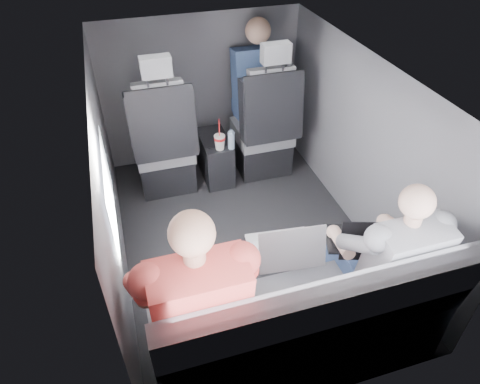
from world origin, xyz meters
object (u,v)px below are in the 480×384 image
object	(u,v)px
passenger_front_right	(257,83)
passenger_rear_right	(383,258)
soda_cup	(220,141)
laptop_black	(360,240)
rear_bench	(302,328)
laptop_silver	(284,247)
front_seat_right	(264,133)
water_bottle	(231,140)
passenger_rear_left	(195,300)
center_console	(215,157)
front_seat_left	(164,149)
laptop_white	(178,279)

from	to	relation	value
passenger_front_right	passenger_rear_right	bearing A→B (deg)	-89.05
soda_cup	laptop_black	distance (m)	1.59
passenger_front_right	rear_bench	bearing A→B (deg)	-101.99
laptop_silver	laptop_black	size ratio (longest dim) A/B	0.98
front_seat_right	water_bottle	distance (m)	0.39
soda_cup	passenger_rear_left	world-z (taller)	passenger_rear_left
passenger_front_right	water_bottle	bearing A→B (deg)	-131.21
center_console	rear_bench	distance (m)	1.94
front_seat_left	passenger_front_right	bearing A→B (deg)	15.85
center_console	laptop_black	bearing A→B (deg)	-75.67
front_seat_right	laptop_white	size ratio (longest dim) A/B	3.93
front_seat_left	laptop_silver	xyz separation A→B (m)	(0.45, -1.59, 0.24)
front_seat_right	center_console	world-z (taller)	front_seat_right
center_console	laptop_white	xyz separation A→B (m)	(-0.61, -1.67, 0.43)
rear_bench	passenger_rear_right	xyz separation A→B (m)	(0.49, 0.10, 0.30)
front_seat_left	laptop_black	bearing A→B (deg)	-61.94
water_bottle	laptop_white	xyz separation A→B (m)	(-0.71, -1.48, 0.15)
soda_cup	laptop_black	world-z (taller)	laptop_black
front_seat_right	laptop_silver	bearing A→B (deg)	-105.94
front_seat_left	soda_cup	bearing A→B (deg)	-16.67
laptop_white	passenger_rear_left	bearing A→B (deg)	-73.39
laptop_white	passenger_rear_right	distance (m)	1.12
rear_bench	water_bottle	xyz separation A→B (m)	(0.10, 1.75, 0.17)
laptop_silver	passenger_rear_left	bearing A→B (deg)	-158.60
front_seat_left	front_seat_right	xyz separation A→B (m)	(0.90, 0.00, 0.00)
water_bottle	passenger_front_right	bearing A→B (deg)	48.79
laptop_white	laptop_black	distance (m)	1.05
front_seat_right	laptop_white	world-z (taller)	front_seat_right
water_bottle	laptop_black	world-z (taller)	laptop_black
front_seat_left	passenger_rear_left	world-z (taller)	passenger_rear_left
center_console	passenger_front_right	bearing A→B (deg)	25.43
front_seat_left	laptop_white	bearing A→B (deg)	-95.64
front_seat_left	passenger_front_right	distance (m)	1.01
front_seat_right	passenger_rear_left	size ratio (longest dim) A/B	0.98
passenger_rear_left	center_console	bearing A→B (deg)	73.17
water_bottle	passenger_front_right	xyz separation A→B (m)	(0.36, 0.41, 0.28)
laptop_white	passenger_rear_right	world-z (taller)	passenger_rear_right
laptop_silver	laptop_black	distance (m)	0.44
passenger_rear_left	rear_bench	bearing A→B (deg)	-9.57
laptop_white	passenger_rear_left	size ratio (longest dim) A/B	0.25
center_console	passenger_front_right	size ratio (longest dim) A/B	0.53
water_bottle	passenger_front_right	world-z (taller)	passenger_front_right
soda_cup	passenger_rear_left	distance (m)	1.77
laptop_silver	front_seat_left	bearing A→B (deg)	105.66
rear_bench	laptop_black	world-z (taller)	rear_bench
water_bottle	passenger_rear_right	size ratio (longest dim) A/B	0.14
front_seat_left	passenger_rear_left	distance (m)	1.83
passenger_rear_left	passenger_rear_right	size ratio (longest dim) A/B	1.09
front_seat_left	soda_cup	size ratio (longest dim) A/B	4.48
front_seat_left	water_bottle	world-z (taller)	front_seat_left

